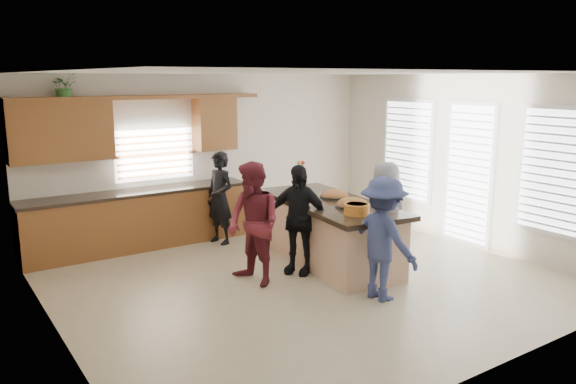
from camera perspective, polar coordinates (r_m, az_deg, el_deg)
floor at (r=7.90m, az=1.89°, el=-8.73°), size 6.50×6.50×0.00m
room_shell at (r=7.46m, az=1.98°, el=5.09°), size 6.52×6.02×2.81m
back_cabinetry at (r=9.38m, az=-15.36°, el=-0.09°), size 4.08×0.66×2.46m
right_wall_glazing at (r=9.68m, az=18.10°, el=2.69°), size 0.06×4.00×2.25m
island at (r=8.44m, az=4.23°, el=-4.20°), size 1.45×2.81×0.95m
platter_front at (r=7.98m, az=6.57°, el=-1.27°), size 0.50×0.50×0.20m
platter_mid at (r=8.56m, az=4.79°, el=-0.36°), size 0.46×0.46×0.19m
platter_back at (r=8.84m, az=0.90°, el=0.06°), size 0.41×0.41×0.17m
salad_bowl at (r=7.52m, az=7.00°, el=-1.66°), size 0.34×0.34×0.15m
clear_cup at (r=7.66m, az=10.79°, el=-1.73°), size 0.07×0.07×0.11m
plate_stack at (r=9.21m, az=0.88°, el=0.50°), size 0.19×0.19×0.04m
flower_vase at (r=9.37m, az=1.34°, el=2.03°), size 0.14×0.14×0.43m
potted_plant at (r=9.04m, az=-21.79°, el=9.96°), size 0.47×0.44×0.43m
woman_left_back at (r=9.39m, az=-6.94°, el=-0.61°), size 0.50×0.64×1.54m
woman_left_mid at (r=7.48m, az=-3.51°, el=-3.26°), size 0.75×0.90×1.66m
woman_left_front at (r=7.89m, az=1.02°, el=-2.80°), size 0.83×0.97×1.56m
woman_right_back at (r=7.07m, az=9.65°, el=-4.70°), size 0.67×1.05×1.56m
woman_right_front at (r=8.59m, az=9.83°, el=-1.95°), size 0.59×0.80×1.52m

